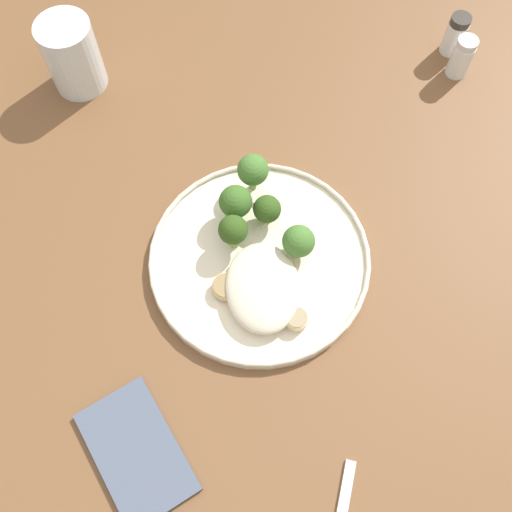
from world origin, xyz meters
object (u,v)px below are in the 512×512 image
seared_scallop_right_edge (260,285)px  pepper_shaker (455,35)px  dinner_plate (256,260)px  broccoli_floret_rear_charred (236,202)px  seared_scallop_tilted_round (226,287)px  water_glass (74,59)px  seared_scallop_left_edge (297,319)px  seared_scallop_rear_pale (268,298)px  salt_shaker (462,57)px  folded_napkin (137,452)px  seared_scallop_center_golden (282,272)px  broccoli_floret_tall_stalk (267,209)px  broccoli_floret_small_sprig (233,231)px  broccoli_floret_front_edge (299,242)px  seared_scallop_half_hidden (267,263)px  broccoli_floret_left_leaning (255,170)px

seared_scallop_right_edge → pepper_shaker: 0.50m
dinner_plate → broccoli_floret_rear_charred: size_ratio=4.75×
seared_scallop_tilted_round → water_glass: (0.36, 0.20, 0.03)m
dinner_plate → water_glass: water_glass is taller
seared_scallop_tilted_round → seared_scallop_left_edge: (-0.05, -0.08, 0.00)m
seared_scallop_left_edge → water_glass: (0.41, 0.28, 0.03)m
water_glass → seared_scallop_rear_pale: bearing=-146.7°
dinner_plate → pepper_shaker: size_ratio=4.33×
seared_scallop_right_edge → salt_shaker: size_ratio=0.50×
broccoli_floret_rear_charred → folded_napkin: (-0.29, 0.14, -0.04)m
seared_scallop_right_edge → seared_scallop_center_golden: bearing=-61.6°
dinner_plate → broccoli_floret_rear_charred: 0.08m
seared_scallop_center_golden → seared_scallop_rear_pale: 0.04m
folded_napkin → seared_scallop_right_edge: bearing=-40.1°
seared_scallop_rear_pale → broccoli_floret_tall_stalk: bearing=-4.2°
seared_scallop_tilted_round → salt_shaker: size_ratio=0.53×
folded_napkin → broccoli_floret_small_sprig: bearing=-27.0°
seared_scallop_tilted_round → broccoli_floret_rear_charred: size_ratio=0.58×
seared_scallop_right_edge → broccoli_floret_front_edge: 0.07m
seared_scallop_half_hidden → broccoli_floret_left_leaning: broccoli_floret_left_leaning is taller
seared_scallop_left_edge → broccoli_floret_rear_charred: 0.17m
seared_scallop_rear_pale → seared_scallop_left_edge: seared_scallop_left_edge is taller
seared_scallop_center_golden → broccoli_floret_left_leaning: 0.14m
seared_scallop_left_edge → broccoli_floret_small_sprig: broccoli_floret_small_sprig is taller
broccoli_floret_small_sprig → pepper_shaker: bearing=-48.8°
folded_napkin → broccoli_floret_rear_charred: bearing=-24.7°
dinner_plate → seared_scallop_center_golden: (-0.02, -0.03, 0.01)m
broccoli_floret_rear_charred → broccoli_floret_left_leaning: bearing=-33.4°
seared_scallop_center_golden → seared_scallop_tilted_round: bearing=101.2°
folded_napkin → salt_shaker: 0.72m
broccoli_floret_left_leaning → folded_napkin: broccoli_floret_left_leaning is taller
broccoli_floret_front_edge → folded_napkin: 0.32m
seared_scallop_left_edge → water_glass: size_ratio=0.26×
dinner_plate → broccoli_floret_small_sprig: (0.03, 0.03, 0.04)m
dinner_plate → folded_napkin: size_ratio=1.93×
broccoli_floret_small_sprig → water_glass: water_glass is taller
seared_scallop_left_edge → folded_napkin: size_ratio=0.19×
dinner_plate → salt_shaker: 0.44m
seared_scallop_tilted_round → pepper_shaker: bearing=-44.6°
salt_shaker → seared_scallop_left_edge: bearing=143.1°
seared_scallop_half_hidden → seared_scallop_right_edge: bearing=158.2°
broccoli_floret_small_sprig → water_glass: bearing=35.7°
broccoli_floret_left_leaning → pepper_shaker: size_ratio=0.96×
seared_scallop_left_edge → broccoli_floret_tall_stalk: size_ratio=0.58×
seared_scallop_center_golden → broccoli_floret_small_sprig: size_ratio=0.61×
seared_scallop_rear_pale → salt_shaker: (0.35, -0.32, 0.01)m
dinner_plate → salt_shaker: salt_shaker is taller
seared_scallop_center_golden → seared_scallop_right_edge: 0.03m
seared_scallop_half_hidden → broccoli_floret_front_edge: broccoli_floret_front_edge is taller
seared_scallop_tilted_round → broccoli_floret_left_leaning: (0.15, -0.05, 0.03)m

